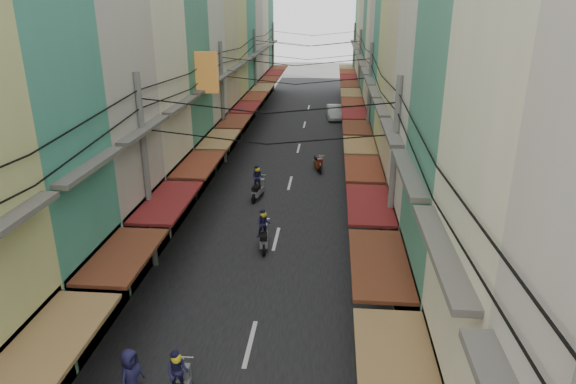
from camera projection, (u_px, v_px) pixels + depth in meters
The scene contains 13 objects.
ground at pixel (259, 310), 18.90m from camera, with size 160.00×160.00×0.00m, color slate.
road at pixel (297, 156), 37.55m from camera, with size 10.00×80.00×0.02m, color black.
sidewalk_left at pixel (210, 153), 38.07m from camera, with size 3.00×80.00×0.06m, color gray.
sidewalk_right at pixel (386, 158), 37.02m from camera, with size 3.00×80.00×0.06m, color gray.
building_row_left at pixel (166, 16), 31.55m from camera, with size 7.80×67.67×23.70m.
building_row_right at pixel (427, 23), 30.29m from camera, with size 7.80×68.98×22.59m.
utility_poles at pixel (292, 74), 30.59m from camera, with size 10.20×66.13×8.20m.
white_car at pixel (334, 119), 49.27m from camera, with size 4.58×1.80×1.62m, color #B8B8BC.
bicycle at pixel (466, 356), 16.48m from camera, with size 0.57×1.52×1.04m, color black.
moving_scooters at pixel (259, 229), 24.24m from camera, with size 3.73×23.63×1.99m.
parked_scooters at pixel (396, 379), 14.79m from camera, with size 13.37×14.20×0.98m.
pedestrians at pixel (180, 234), 22.62m from camera, with size 11.88×26.46×2.17m.
market_umbrella at pixel (496, 327), 14.25m from camera, with size 2.35×2.35×2.48m.
Camera 1 is at (2.48, -16.01, 10.72)m, focal length 32.00 mm.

